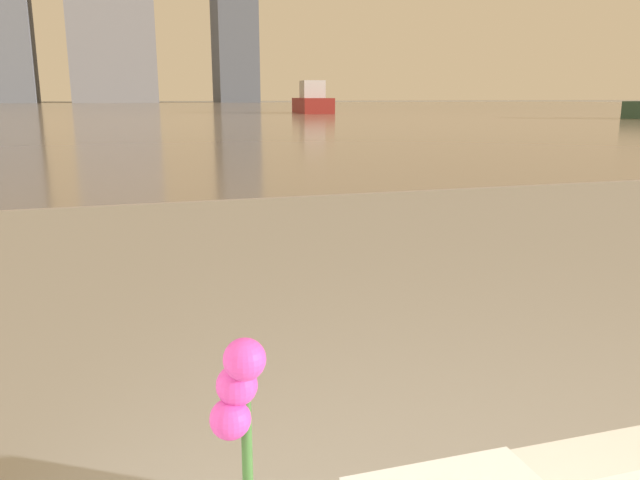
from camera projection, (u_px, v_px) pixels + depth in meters
harbor_water at (130, 108)px, 57.94m from camera, size 180.00×110.00×0.01m
harbor_boat_1 at (312, 102)px, 41.74m from camera, size 2.58×5.85×2.12m
skyline_tower_4 at (234, 29)px, 112.73m from camera, size 7.13×10.21×25.99m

